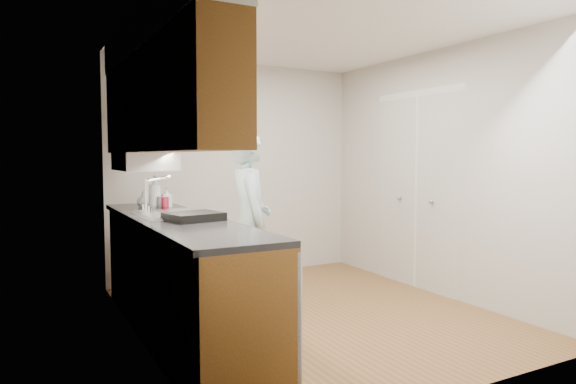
{
  "coord_description": "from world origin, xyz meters",
  "views": [
    {
      "loc": [
        -2.32,
        -3.9,
        1.42
      ],
      "look_at": [
        -0.1,
        0.25,
        1.09
      ],
      "focal_mm": 32.0,
      "sensor_mm": 36.0,
      "label": 1
    }
  ],
  "objects_px": {
    "soap_bottle_a": "(155,192)",
    "steel_can": "(161,203)",
    "person": "(250,211)",
    "soda_can": "(165,203)",
    "soap_bottle_c": "(143,199)",
    "soap_bottle_b": "(167,197)",
    "dish_rack": "(194,217)"
  },
  "relations": [
    {
      "from": "soap_bottle_a",
      "to": "steel_can",
      "type": "xyz_separation_m",
      "value": [
        0.03,
        -0.08,
        -0.09
      ]
    },
    {
      "from": "person",
      "to": "steel_can",
      "type": "relative_size",
      "value": 16.12
    },
    {
      "from": "soda_can",
      "to": "steel_can",
      "type": "height_order",
      "value": "same"
    },
    {
      "from": "soap_bottle_c",
      "to": "steel_can",
      "type": "bearing_deg",
      "value": -67.24
    },
    {
      "from": "person",
      "to": "soda_can",
      "type": "relative_size",
      "value": 15.99
    },
    {
      "from": "soap_bottle_a",
      "to": "soap_bottle_b",
      "type": "relative_size",
      "value": 1.61
    },
    {
      "from": "soap_bottle_a",
      "to": "soap_bottle_c",
      "type": "height_order",
      "value": "soap_bottle_a"
    },
    {
      "from": "soap_bottle_a",
      "to": "soda_can",
      "type": "bearing_deg",
      "value": -76.41
    },
    {
      "from": "soap_bottle_a",
      "to": "steel_can",
      "type": "distance_m",
      "value": 0.13
    },
    {
      "from": "soda_can",
      "to": "steel_can",
      "type": "distance_m",
      "value": 0.1
    },
    {
      "from": "soap_bottle_c",
      "to": "person",
      "type": "bearing_deg",
      "value": -42.11
    },
    {
      "from": "soap_bottle_b",
      "to": "dish_rack",
      "type": "relative_size",
      "value": 0.49
    },
    {
      "from": "dish_rack",
      "to": "steel_can",
      "type": "bearing_deg",
      "value": 78.54
    },
    {
      "from": "person",
      "to": "steel_can",
      "type": "xyz_separation_m",
      "value": [
        -0.68,
        0.46,
        0.06
      ]
    },
    {
      "from": "soda_can",
      "to": "person",
      "type": "bearing_deg",
      "value": -28.73
    },
    {
      "from": "soap_bottle_b",
      "to": "dish_rack",
      "type": "bearing_deg",
      "value": -94.36
    },
    {
      "from": "soap_bottle_b",
      "to": "steel_can",
      "type": "relative_size",
      "value": 1.64
    },
    {
      "from": "soap_bottle_b",
      "to": "dish_rack",
      "type": "xyz_separation_m",
      "value": [
        -0.08,
        -1.09,
        -0.06
      ]
    },
    {
      "from": "steel_can",
      "to": "soap_bottle_c",
      "type": "bearing_deg",
      "value": 112.76
    },
    {
      "from": "person",
      "to": "soap_bottle_a",
      "type": "bearing_deg",
      "value": 64.17
    },
    {
      "from": "soap_bottle_b",
      "to": "dish_rack",
      "type": "height_order",
      "value": "soap_bottle_b"
    },
    {
      "from": "dish_rack",
      "to": "soap_bottle_c",
      "type": "bearing_deg",
      "value": 83.29
    },
    {
      "from": "soap_bottle_c",
      "to": "soda_can",
      "type": "relative_size",
      "value": 1.34
    },
    {
      "from": "person",
      "to": "soap_bottle_b",
      "type": "height_order",
      "value": "person"
    },
    {
      "from": "soda_can",
      "to": "dish_rack",
      "type": "distance_m",
      "value": 0.85
    },
    {
      "from": "steel_can",
      "to": "dish_rack",
      "type": "xyz_separation_m",
      "value": [
        0.01,
        -0.95,
        -0.03
      ]
    },
    {
      "from": "soap_bottle_c",
      "to": "soda_can",
      "type": "distance_m",
      "value": 0.36
    },
    {
      "from": "soda_can",
      "to": "steel_can",
      "type": "bearing_deg",
      "value": 98.84
    },
    {
      "from": "steel_can",
      "to": "soap_bottle_b",
      "type": "bearing_deg",
      "value": 56.44
    },
    {
      "from": "soap_bottle_a",
      "to": "steel_can",
      "type": "height_order",
      "value": "soap_bottle_a"
    },
    {
      "from": "dish_rack",
      "to": "soap_bottle_a",
      "type": "bearing_deg",
      "value": 80.1
    },
    {
      "from": "steel_can",
      "to": "dish_rack",
      "type": "height_order",
      "value": "steel_can"
    }
  ]
}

